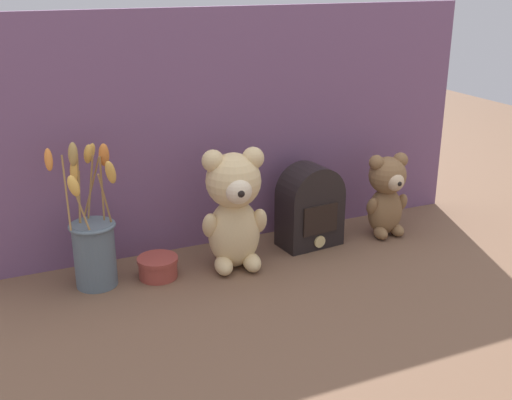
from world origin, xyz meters
name	(u,v)px	position (x,y,z in m)	size (l,w,h in m)	color
ground_plane	(259,262)	(0.00, 0.00, 0.00)	(4.00, 4.00, 0.00)	brown
backdrop_wall	(232,129)	(0.00, 0.17, 0.30)	(1.33, 0.02, 0.60)	#704C70
teddy_bear_large	(234,207)	(-0.06, 0.00, 0.15)	(0.16, 0.15, 0.29)	#DBBC84
teddy_bear_medium	(387,193)	(0.38, 0.02, 0.12)	(0.12, 0.11, 0.23)	olive
flower_vase	(94,243)	(-0.39, 0.04, 0.10)	(0.15, 0.13, 0.33)	slate
vintage_radio	(310,206)	(0.16, 0.05, 0.11)	(0.17, 0.11, 0.22)	black
decorative_tin_tall	(158,267)	(-0.25, 0.02, 0.03)	(0.10, 0.10, 0.05)	#993D33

